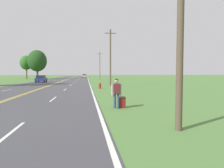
% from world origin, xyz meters
% --- Properties ---
extents(hitchhiker_person, '(0.59, 0.44, 1.73)m').
position_xyz_m(hitchhiker_person, '(7.66, 2.79, 1.06)').
color(hitchhiker_person, navy).
rests_on(hitchhiker_person, ground).
extents(suitcase, '(0.40, 0.17, 0.69)m').
position_xyz_m(suitcase, '(8.01, 2.87, 0.32)').
color(suitcase, maroon).
rests_on(suitcase, ground).
extents(fire_hydrant, '(0.45, 0.29, 0.80)m').
position_xyz_m(fire_hydrant, '(7.73, 17.57, 0.40)').
color(fire_hydrant, red).
rests_on(fire_hydrant, ground).
extents(utility_pole_foreground, '(1.80, 0.24, 7.20)m').
position_xyz_m(utility_pole_foreground, '(9.19, -1.83, 3.75)').
color(utility_pole_foreground, brown).
rests_on(utility_pole_foreground, ground).
extents(utility_pole_midground, '(1.80, 0.24, 8.95)m').
position_xyz_m(utility_pole_midground, '(9.82, 23.27, 4.63)').
color(utility_pole_midground, brown).
rests_on(utility_pole_midground, ground).
extents(utility_pole_far, '(1.80, 0.24, 8.08)m').
position_xyz_m(utility_pole_far, '(9.86, 48.37, 4.19)').
color(utility_pole_far, brown).
rests_on(utility_pole_far, ground).
extents(tree_left_verge, '(6.13, 6.13, 9.59)m').
position_xyz_m(tree_left_verge, '(-10.00, 60.24, 6.04)').
color(tree_left_verge, brown).
rests_on(tree_left_verge, ground).
extents(tree_mid_treeline, '(4.31, 4.31, 8.11)m').
position_xyz_m(tree_mid_treeline, '(-14.51, 64.08, 5.60)').
color(tree_mid_treeline, brown).
rests_on(tree_mid_treeline, ground).
extents(car_dark_blue_sedan_approaching, '(1.93, 4.01, 1.55)m').
position_xyz_m(car_dark_blue_sedan_approaching, '(-3.85, 36.99, 0.80)').
color(car_dark_blue_sedan_approaching, black).
rests_on(car_dark_blue_sedan_approaching, ground).
extents(car_champagne_suv_mid_near, '(2.08, 4.96, 1.47)m').
position_xyz_m(car_champagne_suv_mid_near, '(5.26, 86.90, 0.80)').
color(car_champagne_suv_mid_near, black).
rests_on(car_champagne_suv_mid_near, ground).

